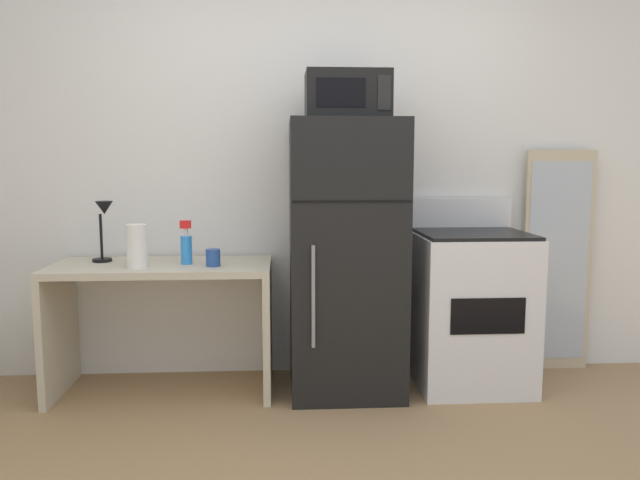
# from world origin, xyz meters

# --- Properties ---
(wall_back_white) EXTENTS (5.00, 0.10, 2.60)m
(wall_back_white) POSITION_xyz_m (0.00, 1.70, 1.30)
(wall_back_white) COLOR white
(wall_back_white) RESTS_ON ground
(desk) EXTENTS (1.23, 0.58, 0.75)m
(desk) POSITION_xyz_m (-0.95, 1.34, 0.53)
(desk) COLOR beige
(desk) RESTS_ON ground
(desk_lamp) EXTENTS (0.14, 0.12, 0.35)m
(desk_lamp) POSITION_xyz_m (-1.29, 1.42, 0.99)
(desk_lamp) COLOR black
(desk_lamp) RESTS_ON desk
(spray_bottle) EXTENTS (0.06, 0.06, 0.25)m
(spray_bottle) POSITION_xyz_m (-0.81, 1.32, 0.85)
(spray_bottle) COLOR #2D8CEA
(spray_bottle) RESTS_ON desk
(coffee_mug) EXTENTS (0.08, 0.08, 0.09)m
(coffee_mug) POSITION_xyz_m (-0.65, 1.24, 0.80)
(coffee_mug) COLOR #264C99
(coffee_mug) RESTS_ON desk
(paper_towel_roll) EXTENTS (0.11, 0.11, 0.24)m
(paper_towel_roll) POSITION_xyz_m (-1.06, 1.20, 0.87)
(paper_towel_roll) COLOR white
(paper_towel_roll) RESTS_ON desk
(refrigerator) EXTENTS (0.64, 0.65, 1.56)m
(refrigerator) POSITION_xyz_m (0.10, 1.32, 0.78)
(refrigerator) COLOR black
(refrigerator) RESTS_ON ground
(microwave) EXTENTS (0.46, 0.35, 0.26)m
(microwave) POSITION_xyz_m (0.10, 1.30, 1.69)
(microwave) COLOR black
(microwave) RESTS_ON refrigerator
(oven_range) EXTENTS (0.64, 0.61, 1.10)m
(oven_range) POSITION_xyz_m (0.84, 1.33, 0.47)
(oven_range) COLOR white
(oven_range) RESTS_ON ground
(leaning_mirror) EXTENTS (0.44, 0.03, 1.40)m
(leaning_mirror) POSITION_xyz_m (1.47, 1.59, 0.70)
(leaning_mirror) COLOR #C6B793
(leaning_mirror) RESTS_ON ground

